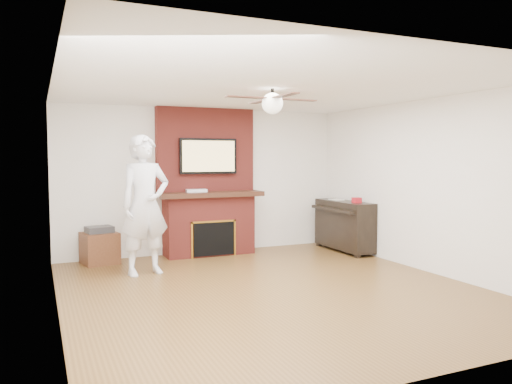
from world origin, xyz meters
name	(u,v)px	position (x,y,z in m)	size (l,w,h in m)	color
room_shell	(272,190)	(0.00, 0.00, 1.25)	(5.36, 5.86, 2.86)	#573A19
fireplace	(208,196)	(0.00, 2.55, 1.00)	(1.78, 0.64, 2.50)	maroon
tv	(208,156)	(0.00, 2.50, 1.68)	(1.00, 0.08, 0.60)	black
ceiling_fan	(272,103)	(0.00, 0.00, 2.33)	(1.21, 1.21, 0.31)	black
person	(145,205)	(-1.28, 1.48, 0.99)	(0.73, 0.48, 1.98)	silver
side_table	(100,246)	(-1.80, 2.48, 0.27)	(0.59, 0.59, 0.59)	#502A17
piano	(344,224)	(2.28, 1.82, 0.48)	(0.51, 1.36, 0.98)	black
cable_box	(196,191)	(-0.23, 2.45, 1.10)	(0.34, 0.19, 0.05)	silver
candle_orange	(200,254)	(-0.22, 2.30, 0.05)	(0.07, 0.07, 0.11)	red
candle_green	(213,253)	(0.02, 2.33, 0.04)	(0.07, 0.07, 0.09)	#417B31
candle_cream	(216,252)	(0.07, 2.36, 0.05)	(0.08, 0.08, 0.11)	beige
candle_blue	(221,253)	(0.15, 2.33, 0.04)	(0.06, 0.06, 0.09)	#335C9B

